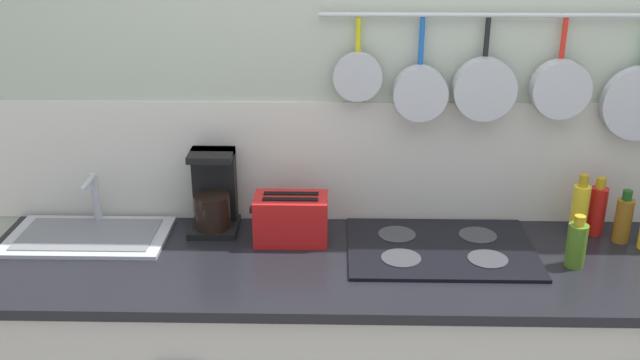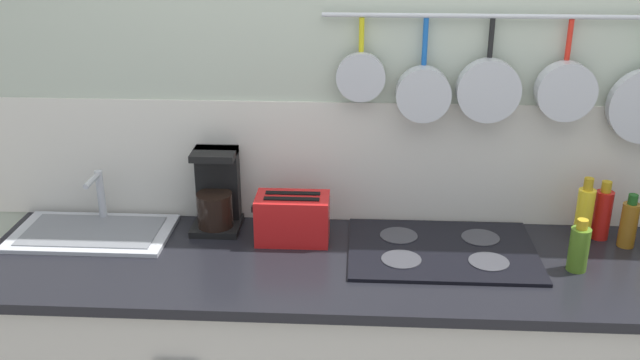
{
  "view_description": "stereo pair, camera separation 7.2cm",
  "coord_description": "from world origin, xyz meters",
  "px_view_note": "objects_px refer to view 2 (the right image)",
  "views": [
    {
      "loc": [
        -0.23,
        -2.1,
        2.05
      ],
      "look_at": [
        -0.28,
        0.0,
        1.21
      ],
      "focal_mm": 40.0,
      "sensor_mm": 36.0,
      "label": 1
    },
    {
      "loc": [
        -0.16,
        -2.1,
        2.05
      ],
      "look_at": [
        -0.28,
        0.0,
        1.21
      ],
      "focal_mm": 40.0,
      "sensor_mm": 36.0,
      "label": 2
    }
  ],
  "objects_px": {
    "bottle_dish_soap": "(579,248)",
    "bottle_hot_sauce": "(629,223)",
    "toaster": "(293,218)",
    "bottle_cooking_wine": "(602,213)",
    "bottle_olive_oil": "(584,214)",
    "coffee_maker": "(217,196)"
  },
  "relations": [
    {
      "from": "coffee_maker",
      "to": "bottle_olive_oil",
      "type": "height_order",
      "value": "coffee_maker"
    },
    {
      "from": "bottle_cooking_wine",
      "to": "bottle_hot_sauce",
      "type": "xyz_separation_m",
      "value": [
        0.07,
        -0.06,
        -0.01
      ]
    },
    {
      "from": "toaster",
      "to": "bottle_cooking_wine",
      "type": "bearing_deg",
      "value": 4.24
    },
    {
      "from": "coffee_maker",
      "to": "bottle_hot_sauce",
      "type": "bearing_deg",
      "value": -2.99
    },
    {
      "from": "bottle_olive_oil",
      "to": "bottle_hot_sauce",
      "type": "height_order",
      "value": "bottle_olive_oil"
    },
    {
      "from": "bottle_dish_soap",
      "to": "bottle_hot_sauce",
      "type": "xyz_separation_m",
      "value": [
        0.22,
        0.18,
        0.01
      ]
    },
    {
      "from": "bottle_dish_soap",
      "to": "bottle_olive_oil",
      "type": "distance_m",
      "value": 0.23
    },
    {
      "from": "bottle_cooking_wine",
      "to": "coffee_maker",
      "type": "bearing_deg",
      "value": 179.35
    },
    {
      "from": "toaster",
      "to": "bottle_olive_oil",
      "type": "distance_m",
      "value": 1.01
    },
    {
      "from": "coffee_maker",
      "to": "bottle_olive_oil",
      "type": "distance_m",
      "value": 1.3
    },
    {
      "from": "bottle_olive_oil",
      "to": "bottle_cooking_wine",
      "type": "distance_m",
      "value": 0.08
    },
    {
      "from": "toaster",
      "to": "bottle_hot_sauce",
      "type": "height_order",
      "value": "bottle_hot_sauce"
    },
    {
      "from": "bottle_olive_oil",
      "to": "bottle_hot_sauce",
      "type": "distance_m",
      "value": 0.15
    },
    {
      "from": "bottle_olive_oil",
      "to": "bottle_hot_sauce",
      "type": "xyz_separation_m",
      "value": [
        0.14,
        -0.03,
        -0.02
      ]
    },
    {
      "from": "bottle_hot_sauce",
      "to": "bottle_olive_oil",
      "type": "bearing_deg",
      "value": 168.53
    },
    {
      "from": "coffee_maker",
      "to": "bottle_olive_oil",
      "type": "xyz_separation_m",
      "value": [
        1.3,
        -0.05,
        -0.02
      ]
    },
    {
      "from": "coffee_maker",
      "to": "bottle_dish_soap",
      "type": "xyz_separation_m",
      "value": [
        1.22,
        -0.26,
        -0.04
      ]
    },
    {
      "from": "toaster",
      "to": "bottle_dish_soap",
      "type": "bearing_deg",
      "value": -9.83
    },
    {
      "from": "bottle_dish_soap",
      "to": "bottle_hot_sauce",
      "type": "height_order",
      "value": "bottle_hot_sauce"
    },
    {
      "from": "bottle_cooking_wine",
      "to": "bottle_hot_sauce",
      "type": "height_order",
      "value": "bottle_cooking_wine"
    },
    {
      "from": "bottle_dish_soap",
      "to": "bottle_cooking_wine",
      "type": "bearing_deg",
      "value": 59.0
    },
    {
      "from": "bottle_olive_oil",
      "to": "bottle_dish_soap",
      "type": "bearing_deg",
      "value": -109.06
    }
  ]
}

